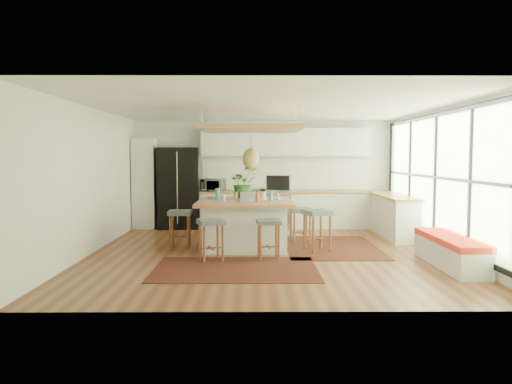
{
  "coord_description": "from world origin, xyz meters",
  "views": [
    {
      "loc": [
        -0.27,
        -9.06,
        1.8
      ],
      "look_at": [
        -0.2,
        0.5,
        1.1
      ],
      "focal_mm": 34.43,
      "sensor_mm": 36.0,
      "label": 1
    }
  ],
  "objects_px": {
    "stool_left_side": "(180,230)",
    "microwave": "(213,184)",
    "stool_right_front": "(317,233)",
    "stool_near_left": "(211,240)",
    "island_plant": "(243,186)",
    "island": "(245,224)",
    "laptop": "(247,197)",
    "monitor": "(278,186)",
    "stool_near_right": "(269,239)",
    "stool_right_back": "(300,226)",
    "fridge": "(178,191)"
  },
  "relations": [
    {
      "from": "laptop",
      "to": "island_plant",
      "type": "height_order",
      "value": "island_plant"
    },
    {
      "from": "stool_left_side",
      "to": "microwave",
      "type": "distance_m",
      "value": 2.81
    },
    {
      "from": "stool_near_right",
      "to": "stool_right_front",
      "type": "distance_m",
      "value": 1.16
    },
    {
      "from": "monitor",
      "to": "island_plant",
      "type": "distance_m",
      "value": 0.78
    },
    {
      "from": "stool_right_front",
      "to": "laptop",
      "type": "xyz_separation_m",
      "value": [
        -1.32,
        -0.09,
        0.7
      ]
    },
    {
      "from": "fridge",
      "to": "stool_left_side",
      "type": "height_order",
      "value": "fridge"
    },
    {
      "from": "stool_right_front",
      "to": "stool_left_side",
      "type": "height_order",
      "value": "stool_right_front"
    },
    {
      "from": "stool_near_left",
      "to": "stool_right_back",
      "type": "distance_m",
      "value": 2.41
    },
    {
      "from": "stool_near_left",
      "to": "stool_left_side",
      "type": "relative_size",
      "value": 0.96
    },
    {
      "from": "island",
      "to": "monitor",
      "type": "distance_m",
      "value": 1.01
    },
    {
      "from": "stool_right_back",
      "to": "microwave",
      "type": "xyz_separation_m",
      "value": [
        -1.97,
        2.14,
        0.76
      ]
    },
    {
      "from": "fridge",
      "to": "island",
      "type": "relative_size",
      "value": 1.09
    },
    {
      "from": "stool_near_left",
      "to": "stool_right_back",
      "type": "height_order",
      "value": "stool_right_back"
    },
    {
      "from": "monitor",
      "to": "stool_right_front",
      "type": "bearing_deg",
      "value": -20.87
    },
    {
      "from": "stool_right_front",
      "to": "stool_right_back",
      "type": "bearing_deg",
      "value": 104.78
    },
    {
      "from": "stool_right_back",
      "to": "island_plant",
      "type": "relative_size",
      "value": 1.14
    },
    {
      "from": "stool_right_front",
      "to": "stool_left_side",
      "type": "relative_size",
      "value": 1.06
    },
    {
      "from": "stool_near_right",
      "to": "stool_right_back",
      "type": "bearing_deg",
      "value": 65.37
    },
    {
      "from": "stool_near_right",
      "to": "microwave",
      "type": "xyz_separation_m",
      "value": [
        -1.26,
        3.69,
        0.76
      ]
    },
    {
      "from": "stool_near_left",
      "to": "island_plant",
      "type": "distance_m",
      "value": 2.07
    },
    {
      "from": "stool_near_right",
      "to": "monitor",
      "type": "height_order",
      "value": "monitor"
    },
    {
      "from": "fridge",
      "to": "stool_near_left",
      "type": "height_order",
      "value": "fridge"
    },
    {
      "from": "island_plant",
      "to": "stool_near_right",
      "type": "bearing_deg",
      "value": -74.22
    },
    {
      "from": "stool_near_left",
      "to": "laptop",
      "type": "xyz_separation_m",
      "value": [
        0.62,
        0.74,
        0.7
      ]
    },
    {
      "from": "island",
      "to": "stool_near_left",
      "type": "xyz_separation_m",
      "value": [
        -0.57,
        -1.27,
        -0.11
      ]
    },
    {
      "from": "laptop",
      "to": "stool_left_side",
      "type": "bearing_deg",
      "value": 168.26
    },
    {
      "from": "stool_left_side",
      "to": "stool_right_back",
      "type": "bearing_deg",
      "value": 12.59
    },
    {
      "from": "stool_near_left",
      "to": "stool_right_front",
      "type": "height_order",
      "value": "stool_right_front"
    },
    {
      "from": "fridge",
      "to": "stool_near_right",
      "type": "relative_size",
      "value": 2.89
    },
    {
      "from": "island",
      "to": "monitor",
      "type": "xyz_separation_m",
      "value": [
        0.66,
        0.25,
        0.72
      ]
    },
    {
      "from": "stool_right_front",
      "to": "monitor",
      "type": "xyz_separation_m",
      "value": [
        -0.7,
        0.68,
        0.83
      ]
    },
    {
      "from": "stool_right_back",
      "to": "laptop",
      "type": "bearing_deg",
      "value": -138.55
    },
    {
      "from": "stool_right_back",
      "to": "microwave",
      "type": "height_order",
      "value": "microwave"
    },
    {
      "from": "island",
      "to": "stool_right_front",
      "type": "distance_m",
      "value": 1.44
    },
    {
      "from": "stool_right_front",
      "to": "stool_left_side",
      "type": "xyz_separation_m",
      "value": [
        -2.63,
        0.34,
        0.0
      ]
    },
    {
      "from": "stool_right_front",
      "to": "stool_near_left",
      "type": "bearing_deg",
      "value": -156.78
    },
    {
      "from": "island",
      "to": "island_plant",
      "type": "height_order",
      "value": "island_plant"
    },
    {
      "from": "island",
      "to": "island_plant",
      "type": "bearing_deg",
      "value": 95.08
    },
    {
      "from": "island",
      "to": "monitor",
      "type": "bearing_deg",
      "value": 20.54
    },
    {
      "from": "island",
      "to": "microwave",
      "type": "height_order",
      "value": "microwave"
    },
    {
      "from": "stool_near_left",
      "to": "stool_right_front",
      "type": "relative_size",
      "value": 0.91
    },
    {
      "from": "island",
      "to": "laptop",
      "type": "relative_size",
      "value": 5.98
    },
    {
      "from": "island",
      "to": "stool_right_back",
      "type": "height_order",
      "value": "island"
    },
    {
      "from": "island",
      "to": "monitor",
      "type": "height_order",
      "value": "monitor"
    },
    {
      "from": "laptop",
      "to": "microwave",
      "type": "height_order",
      "value": "microwave"
    },
    {
      "from": "island_plant",
      "to": "stool_right_back",
      "type": "bearing_deg",
      "value": -5.99
    },
    {
      "from": "stool_near_left",
      "to": "monitor",
      "type": "relative_size",
      "value": 1.32
    },
    {
      "from": "stool_right_front",
      "to": "monitor",
      "type": "relative_size",
      "value": 1.45
    },
    {
      "from": "stool_near_right",
      "to": "stool_left_side",
      "type": "relative_size",
      "value": 0.93
    },
    {
      "from": "stool_near_right",
      "to": "laptop",
      "type": "relative_size",
      "value": 2.25
    }
  ]
}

